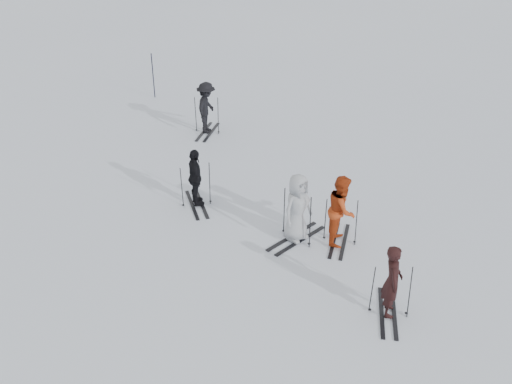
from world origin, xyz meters
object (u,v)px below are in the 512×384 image
skier_grey (297,209)px  skier_uphill_far (207,108)px  piste_marker (153,76)px  skier_red (342,211)px  skier_near_dark (392,282)px  skier_uphill_left (195,179)px

skier_grey → skier_uphill_far: skier_uphill_far is taller
skier_grey → piste_marker: 11.70m
skier_red → skier_uphill_far: 7.87m
skier_red → skier_grey: bearing=98.5°
skier_grey → skier_near_dark: bearing=-103.7°
skier_red → piste_marker: 12.29m
skier_red → piste_marker: size_ratio=0.97×
skier_uphill_left → piste_marker: 9.18m
skier_uphill_left → skier_uphill_far: 5.12m
skier_uphill_left → skier_near_dark: bearing=-152.2°
skier_near_dark → skier_grey: skier_grey is taller
skier_uphill_far → piste_marker: piste_marker is taller
skier_near_dark → skier_uphill_far: (-4.55, 9.50, 0.09)m
skier_grey → piste_marker: bearing=70.6°
skier_grey → skier_uphill_far: (-2.80, 6.77, 0.02)m
skier_red → skier_grey: 1.05m
skier_near_dark → skier_red: (-0.70, 2.63, 0.08)m
skier_near_dark → skier_red: size_ratio=0.91×
skier_red → skier_uphill_far: skier_uphill_far is taller
skier_red → skier_grey: skier_red is taller
skier_near_dark → skier_grey: bearing=40.5°
skier_uphill_left → skier_red: bearing=-132.5°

